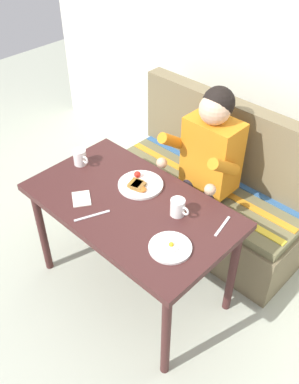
{
  "coord_description": "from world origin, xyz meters",
  "views": [
    {
      "loc": [
        1.31,
        -1.21,
        2.29
      ],
      "look_at": [
        0.0,
        0.15,
        0.72
      ],
      "focal_mm": 39.84,
      "sensor_mm": 36.0,
      "label": 1
    }
  ],
  "objects_px": {
    "coffee_mug": "(80,157)",
    "coffee_mug_second": "(178,207)",
    "knife": "(92,216)",
    "person": "(205,161)",
    "plate_breakfast": "(140,184)",
    "napkin": "(81,199)",
    "fork": "(222,226)",
    "couch": "(209,194)",
    "table": "(131,214)",
    "plate_eggs": "(170,247)"
  },
  "relations": [
    {
      "from": "coffee_mug",
      "to": "coffee_mug_second",
      "type": "relative_size",
      "value": 1.0
    },
    {
      "from": "coffee_mug",
      "to": "knife",
      "type": "height_order",
      "value": "coffee_mug"
    },
    {
      "from": "person",
      "to": "coffee_mug",
      "type": "xyz_separation_m",
      "value": [
        -0.55,
        -0.55,
        0.04
      ]
    },
    {
      "from": "plate_breakfast",
      "to": "napkin",
      "type": "height_order",
      "value": "plate_breakfast"
    },
    {
      "from": "fork",
      "to": "couch",
      "type": "bearing_deg",
      "value": 119.29
    },
    {
      "from": "plate_breakfast",
      "to": "coffee_mug",
      "type": "relative_size",
      "value": 2.25
    },
    {
      "from": "knife",
      "to": "fork",
      "type": "bearing_deg",
      "value": 59.73
    },
    {
      "from": "plate_breakfast",
      "to": "coffee_mug_second",
      "type": "height_order",
      "value": "coffee_mug_second"
    },
    {
      "from": "plate_breakfast",
      "to": "coffee_mug",
      "type": "bearing_deg",
      "value": -166.79
    },
    {
      "from": "napkin",
      "to": "person",
      "type": "bearing_deg",
      "value": 69.76
    },
    {
      "from": "person",
      "to": "coffee_mug_second",
      "type": "relative_size",
      "value": 10.27
    },
    {
      "from": "table",
      "to": "coffee_mug",
      "type": "xyz_separation_m",
      "value": [
        -0.49,
        0.04,
        0.13
      ]
    },
    {
      "from": "fork",
      "to": "plate_breakfast",
      "type": "bearing_deg",
      "value": 175.14
    },
    {
      "from": "couch",
      "to": "napkin",
      "type": "relative_size",
      "value": 11.02
    },
    {
      "from": "plate_breakfast",
      "to": "knife",
      "type": "height_order",
      "value": "plate_breakfast"
    },
    {
      "from": "fork",
      "to": "table",
      "type": "bearing_deg",
      "value": -168.33
    },
    {
      "from": "coffee_mug_second",
      "to": "knife",
      "type": "bearing_deg",
      "value": -134.23
    },
    {
      "from": "table",
      "to": "knife",
      "type": "distance_m",
      "value": 0.25
    },
    {
      "from": "knife",
      "to": "napkin",
      "type": "bearing_deg",
      "value": -175.81
    },
    {
      "from": "plate_breakfast",
      "to": "plate_eggs",
      "type": "distance_m",
      "value": 0.52
    },
    {
      "from": "couch",
      "to": "person",
      "type": "xyz_separation_m",
      "value": [
        0.06,
        -0.17,
        0.41
      ]
    },
    {
      "from": "person",
      "to": "fork",
      "type": "distance_m",
      "value": 0.57
    },
    {
      "from": "plate_eggs",
      "to": "knife",
      "type": "distance_m",
      "value": 0.47
    },
    {
      "from": "coffee_mug_second",
      "to": "fork",
      "type": "distance_m",
      "value": 0.25
    },
    {
      "from": "couch",
      "to": "napkin",
      "type": "xyz_separation_m",
      "value": [
        -0.22,
        -0.93,
        0.4
      ]
    },
    {
      "from": "couch",
      "to": "plate_breakfast",
      "type": "distance_m",
      "value": 0.75
    },
    {
      "from": "plate_breakfast",
      "to": "napkin",
      "type": "relative_size",
      "value": 2.03
    },
    {
      "from": "plate_breakfast",
      "to": "fork",
      "type": "relative_size",
      "value": 1.56
    },
    {
      "from": "coffee_mug_second",
      "to": "napkin",
      "type": "height_order",
      "value": "coffee_mug_second"
    },
    {
      "from": "plate_eggs",
      "to": "person",
      "type": "bearing_deg",
      "value": 115.48
    },
    {
      "from": "coffee_mug",
      "to": "napkin",
      "type": "distance_m",
      "value": 0.34
    },
    {
      "from": "couch",
      "to": "plate_breakfast",
      "type": "xyz_separation_m",
      "value": [
        -0.07,
        -0.62,
        0.41
      ]
    },
    {
      "from": "coffee_mug_second",
      "to": "coffee_mug",
      "type": "bearing_deg",
      "value": -174.74
    },
    {
      "from": "knife",
      "to": "table",
      "type": "bearing_deg",
      "value": 93.99
    },
    {
      "from": "couch",
      "to": "fork",
      "type": "xyz_separation_m",
      "value": [
        0.48,
        -0.56,
        0.4
      ]
    },
    {
      "from": "plate_breakfast",
      "to": "person",
      "type": "bearing_deg",
      "value": 74.36
    },
    {
      "from": "knife",
      "to": "person",
      "type": "bearing_deg",
      "value": 103.31
    },
    {
      "from": "couch",
      "to": "coffee_mug_second",
      "type": "bearing_deg",
      "value": -69.2
    },
    {
      "from": "plate_eggs",
      "to": "plate_breakfast",
      "type": "bearing_deg",
      "value": 151.76
    },
    {
      "from": "plate_breakfast",
      "to": "plate_eggs",
      "type": "height_order",
      "value": "plate_breakfast"
    },
    {
      "from": "table",
      "to": "couch",
      "type": "bearing_deg",
      "value": 90.0
    },
    {
      "from": "coffee_mug_second",
      "to": "person",
      "type": "bearing_deg",
      "value": 111.88
    },
    {
      "from": "coffee_mug_second",
      "to": "plate_eggs",
      "type": "bearing_deg",
      "value": -57.2
    },
    {
      "from": "coffee_mug_second",
      "to": "plate_breakfast",
      "type": "bearing_deg",
      "value": 174.46
    },
    {
      "from": "napkin",
      "to": "knife",
      "type": "distance_m",
      "value": 0.16
    },
    {
      "from": "person",
      "to": "plate_eggs",
      "type": "xyz_separation_m",
      "value": [
        0.33,
        -0.69,
        -0.0
      ]
    },
    {
      "from": "napkin",
      "to": "knife",
      "type": "height_order",
      "value": "napkin"
    },
    {
      "from": "plate_eggs",
      "to": "knife",
      "type": "height_order",
      "value": "plate_eggs"
    },
    {
      "from": "plate_eggs",
      "to": "coffee_mug_second",
      "type": "distance_m",
      "value": 0.26
    },
    {
      "from": "plate_eggs",
      "to": "coffee_mug_second",
      "type": "height_order",
      "value": "coffee_mug_second"
    }
  ]
}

